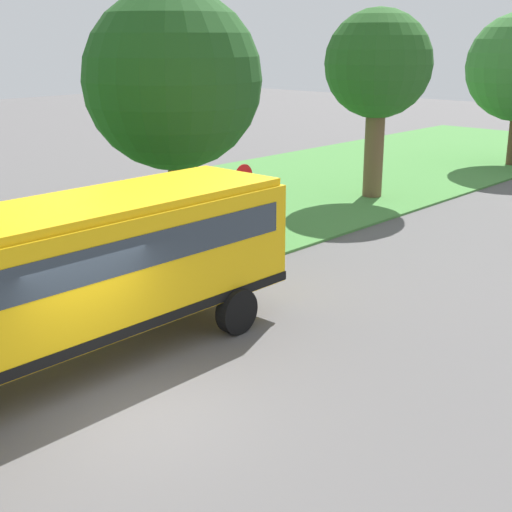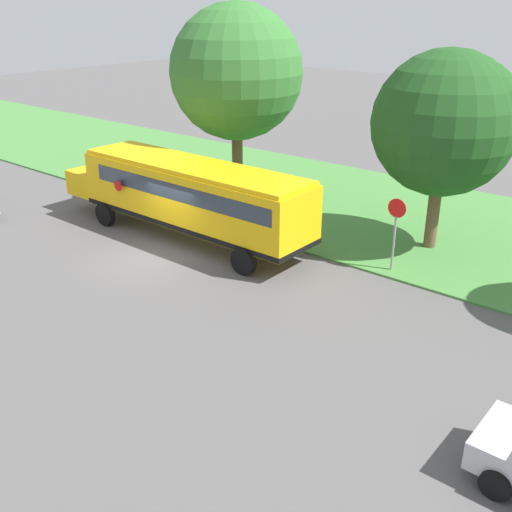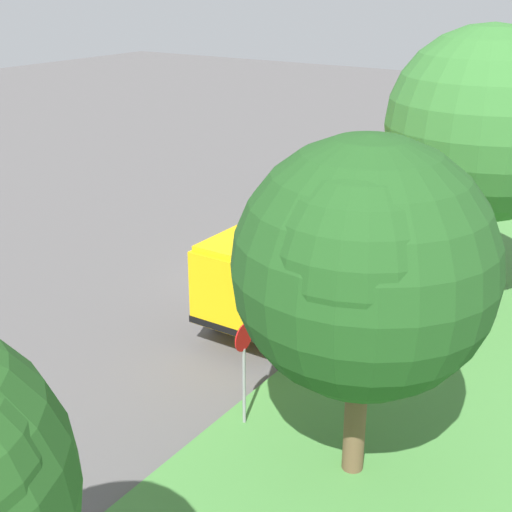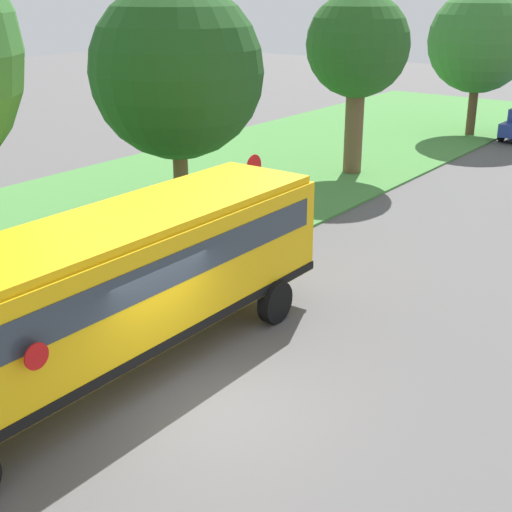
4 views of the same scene
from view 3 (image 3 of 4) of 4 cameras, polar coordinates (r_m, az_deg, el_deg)
name	(u,v)px [view 3 (image 3 of 4)]	position (r m, az deg, el deg)	size (l,w,h in m)	color
ground_plane	(258,280)	(25.66, 0.19, -1.95)	(120.00, 120.00, 0.00)	#565454
school_bus	(321,240)	(24.12, 5.20, 1.31)	(2.84, 12.42, 3.16)	yellow
pickup_truck	(336,174)	(35.62, 6.38, 6.52)	(2.28, 5.40, 2.10)	#B7B7BC
oak_tree_beside_bus	(481,122)	(22.50, 17.54, 10.19)	(5.89, 5.89, 9.01)	brown
oak_tree_roadside_mid	(363,266)	(13.96, 8.53, -0.76)	(5.30, 5.30, 7.53)	brown
stop_sign	(244,363)	(16.96, -0.97, -8.52)	(0.08, 0.68, 2.74)	gray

